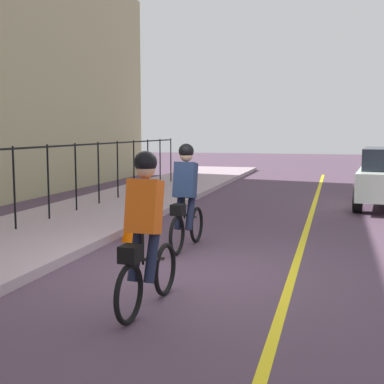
# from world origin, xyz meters

# --- Properties ---
(ground_plane) EXTENTS (80.00, 80.00, 0.00)m
(ground_plane) POSITION_xyz_m (0.00, 0.00, 0.00)
(ground_plane) COLOR #4E394A
(lane_line_centre) EXTENTS (36.00, 0.12, 0.01)m
(lane_line_centre) POSITION_xyz_m (0.00, -1.60, 0.00)
(lane_line_centre) COLOR yellow
(lane_line_centre) RESTS_ON ground
(cyclist_lead) EXTENTS (1.71, 0.38, 1.83)m
(cyclist_lead) POSITION_xyz_m (1.42, 0.32, 0.91)
(cyclist_lead) COLOR black
(cyclist_lead) RESTS_ON ground
(cyclist_follow) EXTENTS (1.71, 0.38, 1.83)m
(cyclist_follow) POSITION_xyz_m (-1.72, -0.10, 0.91)
(cyclist_follow) COLOR black
(cyclist_follow) RESTS_ON ground
(traffic_cone_near) EXTENTS (0.36, 0.36, 0.53)m
(traffic_cone_near) POSITION_xyz_m (1.83, 1.50, 0.26)
(traffic_cone_near) COLOR #E85100
(traffic_cone_near) RESTS_ON ground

